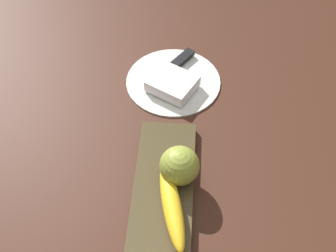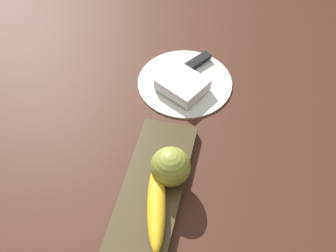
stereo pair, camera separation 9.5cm
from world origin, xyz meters
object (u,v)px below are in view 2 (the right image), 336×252
object	(u,v)px
fruit_tray	(147,210)
folded_napkin	(183,85)
apple	(171,167)
dinner_plate	(185,82)
knife	(192,65)
banana	(156,205)

from	to	relation	value
fruit_tray	folded_napkin	bearing A→B (deg)	180.00
fruit_tray	apple	world-z (taller)	apple
dinner_plate	knife	xyz separation A→B (m)	(-0.05, 0.01, 0.01)
dinner_plate	folded_napkin	world-z (taller)	folded_napkin
apple	folded_napkin	world-z (taller)	apple
fruit_tray	banana	distance (m)	0.04
fruit_tray	apple	xyz separation A→B (m)	(-0.08, 0.03, 0.05)
folded_napkin	knife	xyz separation A→B (m)	(-0.08, 0.01, -0.01)
apple	banana	bearing A→B (deg)	-7.05
banana	folded_napkin	world-z (taller)	banana
folded_napkin	knife	distance (m)	0.08
apple	folded_napkin	distance (m)	0.27
fruit_tray	folded_napkin	size ratio (longest dim) A/B	4.15
banana	knife	xyz separation A→B (m)	(-0.43, -0.01, -0.03)
banana	dinner_plate	distance (m)	0.37
folded_napkin	fruit_tray	bearing A→B (deg)	0.00
fruit_tray	banana	bearing A→B (deg)	86.98
dinner_plate	banana	bearing A→B (deg)	3.23
banana	knife	world-z (taller)	banana
dinner_plate	knife	bearing A→B (deg)	173.40
apple	dinner_plate	world-z (taller)	apple
folded_napkin	knife	world-z (taller)	folded_napkin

